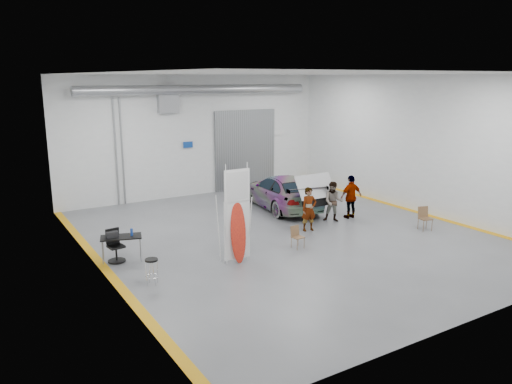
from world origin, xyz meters
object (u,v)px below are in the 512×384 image
person_a (309,209)px  person_b (333,202)px  office_chair (115,248)px  folding_chair_far (425,223)px  shop_stool (152,272)px  person_c (351,197)px  work_table (119,237)px  surfboard_display (238,223)px  sedan_car (281,192)px  folding_chair_near (298,241)px

person_a → person_b: bearing=25.1°
person_b → office_chair: person_b is taller
person_a → office_chair: person_a is taller
folding_chair_far → shop_stool: size_ratio=1.17×
person_c → folding_chair_far: bearing=117.0°
person_c → work_table: size_ratio=1.30×
person_a → folding_chair_far: person_a is taller
folding_chair_far → work_table: work_table is taller
shop_stool → person_c: bearing=13.4°
surfboard_display → folding_chair_far: 8.07m
work_table → office_chair: bearing=180.0°
sedan_car → folding_chair_far: 6.47m
folding_chair_near → folding_chair_far: 5.58m
surfboard_display → work_table: bearing=148.1°
person_a → office_chair: (-7.41, 0.60, -0.40)m
sedan_car → office_chair: (-8.46, -2.83, -0.29)m
folding_chair_near → shop_stool: size_ratio=1.00×
sedan_car → person_b: 3.00m
sedan_car → folding_chair_near: sedan_car is taller
person_c → work_table: 9.90m
person_a → shop_stool: (-7.05, -1.80, -0.48)m
shop_stool → office_chair: 2.43m
work_table → sedan_car: bearing=18.8°
person_b → work_table: 8.94m
person_b → folding_chair_far: size_ratio=1.84×
shop_stool → person_b: bearing=14.8°
person_b → surfboard_display: 6.08m
folding_chair_far → surfboard_display: bearing=-169.0°
sedan_car → surfboard_display: surfboard_display is taller
work_table → folding_chair_near: bearing=-19.7°
person_a → shop_stool: bearing=-157.4°
surfboard_display → office_chair: size_ratio=3.05×
surfboard_display → folding_chair_far: bearing=-3.9°
sedan_car → person_c: (1.57, -2.93, 0.17)m
person_b → person_c: 0.97m
person_b → folding_chair_near: person_b is taller
sedan_car → folding_chair_near: (-2.63, -4.88, -0.52)m
folding_chair_near → shop_stool: bearing=179.4°
person_a → folding_chair_near: (-1.59, -1.44, -0.62)m
folding_chair_far → person_c: bearing=131.3°
sedan_car → surfboard_display: (-5.09, -4.99, 0.56)m
sedan_car → shop_stool: (-8.10, -5.24, -0.38)m
sedan_car → person_b: (0.61, -2.93, 0.08)m
folding_chair_far → sedan_car: bearing=133.2°
sedan_car → work_table: 8.79m
sedan_car → person_a: bearing=81.2°
person_b → work_table: bearing=-138.5°
surfboard_display → folding_chair_near: 2.69m
surfboard_display → folding_chair_far: surfboard_display is taller
sedan_car → person_b: bearing=109.9°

